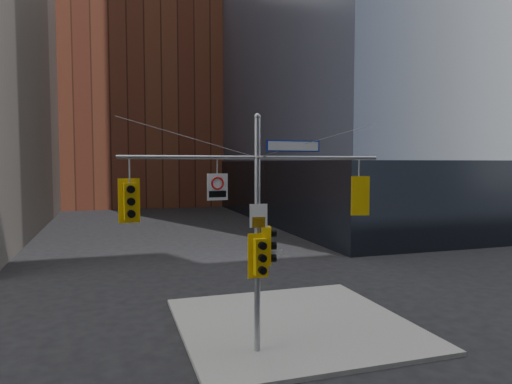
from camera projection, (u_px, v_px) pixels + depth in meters
sidewalk_corner at (293, 324)px, 16.35m from camera, size 8.00×8.00×0.15m
podium_ne at (415, 188)px, 50.63m from camera, size 36.40×36.40×6.00m
brick_midrise at (140, 106)px, 66.22m from camera, size 26.00×20.00×28.00m
signal_assembly at (257, 211)px, 13.56m from camera, size 8.00×0.80×7.30m
traffic_light_west_arm at (130, 201)px, 12.44m from camera, size 0.59×0.49×1.23m
traffic_light_east_arm at (359, 195)px, 14.56m from camera, size 0.59×0.53×1.24m
traffic_light_pole_side at (268, 246)px, 13.72m from camera, size 0.50×0.43×1.16m
traffic_light_pole_front at (260, 257)px, 13.39m from camera, size 0.64×0.51×1.34m
street_sign_blade at (293, 146)px, 13.78m from camera, size 1.78×0.16×0.35m
regulatory_sign_arm at (218, 186)px, 13.12m from camera, size 0.62×0.12×0.77m
regulatory_sign_pole at (259, 216)px, 13.46m from camera, size 0.53×0.08×0.70m
street_blade_ew at (271, 253)px, 13.78m from camera, size 0.75×0.12×0.15m
street_blade_ns at (253, 262)px, 14.10m from camera, size 0.04×0.82×0.16m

